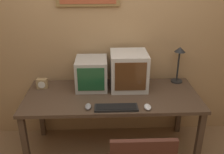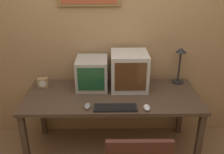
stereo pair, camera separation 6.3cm
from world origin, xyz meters
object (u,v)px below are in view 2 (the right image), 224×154
object	(u,v)px
mouse_near_keyboard	(147,107)
desk_lamp	(180,59)
monitor_right	(129,71)
mouse_far_corner	(87,106)
desk_clock	(43,83)
keyboard_main	(115,108)
monitor_left	(92,73)

from	to	relation	value
mouse_near_keyboard	desk_lamp	bearing A→B (deg)	53.23
monitor_right	mouse_far_corner	world-z (taller)	monitor_right
monitor_right	desk_clock	size ratio (longest dim) A/B	3.46
monitor_right	keyboard_main	world-z (taller)	monitor_right
desk_clock	desk_lamp	xyz separation A→B (m)	(1.55, 0.11, 0.23)
mouse_near_keyboard	mouse_far_corner	world-z (taller)	mouse_far_corner
desk_lamp	desk_clock	bearing A→B (deg)	-175.92
mouse_near_keyboard	desk_lamp	size ratio (longest dim) A/B	0.27
keyboard_main	desk_lamp	distance (m)	0.99
mouse_far_corner	mouse_near_keyboard	bearing A→B (deg)	-2.99
monitor_right	mouse_near_keyboard	size ratio (longest dim) A/B	3.60
monitor_left	desk_lamp	bearing A→B (deg)	5.97
monitor_right	desk_clock	bearing A→B (deg)	179.24
mouse_near_keyboard	monitor_left	bearing A→B (deg)	137.90
monitor_right	desk_lamp	world-z (taller)	desk_lamp
monitor_left	mouse_far_corner	size ratio (longest dim) A/B	3.38
monitor_right	mouse_near_keyboard	xyz separation A→B (m)	(0.14, -0.48, -0.19)
keyboard_main	monitor_right	bearing A→B (deg)	70.77
desk_clock	desk_lamp	distance (m)	1.57
monitor_left	keyboard_main	distance (m)	0.57
mouse_near_keyboard	mouse_far_corner	distance (m)	0.57
monitor_left	mouse_near_keyboard	size ratio (longest dim) A/B	3.30
monitor_left	mouse_far_corner	world-z (taller)	monitor_left
keyboard_main	mouse_near_keyboard	world-z (taller)	mouse_near_keyboard
monitor_right	desk_clock	world-z (taller)	monitor_right
mouse_far_corner	desk_lamp	distance (m)	1.20
keyboard_main	desk_lamp	world-z (taller)	desk_lamp
keyboard_main	monitor_left	bearing A→B (deg)	117.04
monitor_left	monitor_right	size ratio (longest dim) A/B	0.91
monitor_left	monitor_right	bearing A→B (deg)	-2.70
mouse_near_keyboard	keyboard_main	bearing A→B (deg)	178.04
mouse_near_keyboard	desk_clock	distance (m)	1.21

